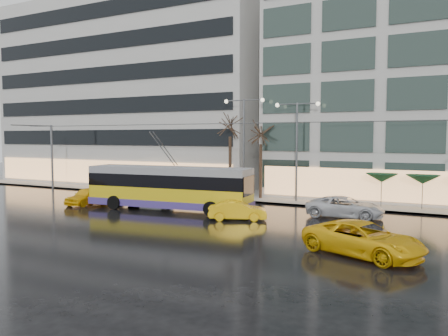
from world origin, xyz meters
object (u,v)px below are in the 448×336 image
Objects in this scene: trolleybus at (169,189)px; street_lamp_near at (244,134)px; taxi_a at (87,196)px; bus_shelter at (151,174)px.

trolleybus is 9.65m from street_lamp_near.
trolleybus reaches higher than taxi_a.
trolleybus is 3.14× the size of taxi_a.
bus_shelter is 8.91m from taxi_a.
street_lamp_near reaches higher than trolleybus.
bus_shelter reaches higher than taxi_a.
trolleybus is at bearing -108.70° from street_lamp_near.
bus_shelter is at bearing 133.39° from trolleybus.
street_lamp_near is at bearing 71.30° from trolleybus.
bus_shelter is at bearing -179.37° from street_lamp_near.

